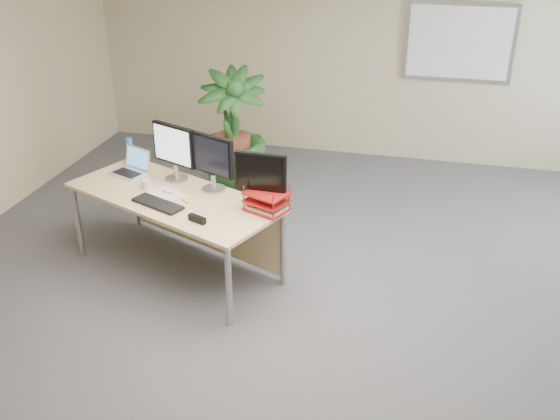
% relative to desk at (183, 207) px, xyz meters
% --- Properties ---
extents(floor, '(8.00, 8.00, 0.00)m').
position_rel_desk_xyz_m(floor, '(1.14, -0.78, -0.60)').
color(floor, '#494A4E').
rests_on(floor, ground).
extents(back_wall, '(7.00, 0.04, 2.70)m').
position_rel_desk_xyz_m(back_wall, '(1.14, 3.22, 0.75)').
color(back_wall, '#C3B78A').
rests_on(back_wall, floor).
extents(whiteboard, '(1.30, 0.04, 0.95)m').
position_rel_desk_xyz_m(whiteboard, '(2.34, 3.19, 0.95)').
color(whiteboard, '#9F9EA3').
rests_on(whiteboard, back_wall).
extents(desk, '(2.15, 1.52, 0.76)m').
position_rel_desk_xyz_m(desk, '(0.00, 0.00, 0.00)').
color(desk, '#D4B17D').
rests_on(desk, floor).
extents(floor_plant, '(1.03, 1.03, 1.50)m').
position_rel_desk_xyz_m(floor_plant, '(-0.01, 1.49, 0.15)').
color(floor_plant, '#163D19').
rests_on(floor_plant, floor).
extents(monitor_left, '(0.46, 0.22, 0.53)m').
position_rel_desk_xyz_m(monitor_left, '(-0.14, 0.22, 0.47)').
color(monitor_left, '#A5A5A9').
rests_on(monitor_left, desk).
extents(monitor_right, '(0.45, 0.21, 0.52)m').
position_rel_desk_xyz_m(monitor_right, '(0.27, 0.09, 0.46)').
color(monitor_right, '#A5A5A9').
rests_on(monitor_right, desk).
extents(monitor_dark, '(0.44, 0.20, 0.49)m').
position_rel_desk_xyz_m(monitor_dark, '(0.78, -0.14, 0.44)').
color(monitor_dark, '#A5A5A9').
rests_on(monitor_dark, desk).
extents(laptop, '(0.40, 0.38, 0.23)m').
position_rel_desk_xyz_m(laptop, '(-0.62, 0.28, 0.22)').
color(laptop, white).
rests_on(laptop, desk).
extents(keyboard, '(0.51, 0.33, 0.03)m').
position_rel_desk_xyz_m(keyboard, '(-0.09, -0.32, 0.17)').
color(keyboard, black).
rests_on(keyboard, desk).
extents(coffee_mug, '(0.11, 0.07, 0.08)m').
position_rel_desk_xyz_m(coffee_mug, '(-0.33, -0.03, 0.20)').
color(coffee_mug, white).
rests_on(coffee_mug, desk).
extents(spiral_notebook, '(0.37, 0.34, 0.01)m').
position_rel_desk_xyz_m(spiral_notebook, '(-0.09, -0.11, 0.17)').
color(spiral_notebook, silver).
rests_on(spiral_notebook, desk).
extents(orange_pen, '(0.13, 0.04, 0.01)m').
position_rel_desk_xyz_m(orange_pen, '(-0.09, -0.09, 0.18)').
color(orange_pen, orange).
rests_on(orange_pen, spiral_notebook).
extents(yellow_highlighter, '(0.10, 0.08, 0.01)m').
position_rel_desk_xyz_m(yellow_highlighter, '(0.12, -0.20, 0.17)').
color(yellow_highlighter, yellow).
rests_on(yellow_highlighter, desk).
extents(water_bottle, '(0.07, 0.07, 0.26)m').
position_rel_desk_xyz_m(water_bottle, '(-0.74, 0.49, 0.29)').
color(water_bottle, silver).
rests_on(water_bottle, desk).
extents(letter_tray, '(0.41, 0.36, 0.16)m').
position_rel_desk_xyz_m(letter_tray, '(0.84, -0.19, 0.23)').
color(letter_tray, maroon).
rests_on(letter_tray, desk).
extents(stapler, '(0.17, 0.10, 0.05)m').
position_rel_desk_xyz_m(stapler, '(0.35, -0.52, 0.19)').
color(stapler, black).
rests_on(stapler, desk).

